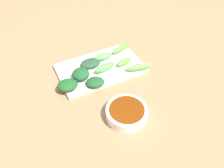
% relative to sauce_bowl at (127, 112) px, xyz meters
% --- Properties ---
extents(tabletop, '(2.10, 2.10, 0.02)m').
position_rel_sauce_bowl_xyz_m(tabletop, '(0.12, -0.02, -0.03)').
color(tabletop, '#9E7752').
rests_on(tabletop, ground).
extents(sauce_bowl, '(0.12, 0.12, 0.03)m').
position_rel_sauce_bowl_xyz_m(sauce_bowl, '(0.00, 0.00, 0.00)').
color(sauce_bowl, white).
rests_on(sauce_bowl, tabletop).
extents(serving_plate, '(0.18, 0.29, 0.01)m').
position_rel_sauce_bowl_xyz_m(serving_plate, '(0.22, -0.02, -0.01)').
color(serving_plate, silver).
rests_on(serving_plate, tabletop).
extents(broccoli_leafy_0, '(0.05, 0.07, 0.02)m').
position_rel_sauce_bowl_xyz_m(broccoli_leafy_0, '(0.24, 0.01, 0.00)').
color(broccoli_leafy_0, '#264B33').
rests_on(broccoli_leafy_0, serving_plate).
extents(broccoli_leafy_1, '(0.06, 0.06, 0.03)m').
position_rel_sauce_bowl_xyz_m(broccoli_leafy_1, '(0.20, 0.06, 0.01)').
color(broccoli_leafy_1, '#1C5429').
rests_on(broccoli_leafy_1, serving_plate).
extents(broccoli_stalk_2, '(0.04, 0.09, 0.02)m').
position_rel_sauce_bowl_xyz_m(broccoli_stalk_2, '(0.15, -0.13, 0.01)').
color(broccoli_stalk_2, '#6BBB52').
rests_on(broccoli_stalk_2, serving_plate).
extents(broccoli_leafy_3, '(0.06, 0.07, 0.03)m').
position_rel_sauce_bowl_xyz_m(broccoli_leafy_3, '(0.17, 0.12, 0.01)').
color(broccoli_leafy_3, '#1C5823').
rests_on(broccoli_leafy_3, serving_plate).
extents(broccoli_stalk_4, '(0.04, 0.08, 0.03)m').
position_rel_sauce_bowl_xyz_m(broccoli_stalk_4, '(0.20, -0.03, 0.01)').
color(broccoli_stalk_4, '#5CAD57').
rests_on(broccoli_stalk_4, serving_plate).
extents(broccoli_stalk_5, '(0.05, 0.09, 0.02)m').
position_rel_sauce_bowl_xyz_m(broccoli_stalk_5, '(0.27, -0.13, 0.01)').
color(broccoli_stalk_5, '#5FA141').
rests_on(broccoli_stalk_5, serving_plate).
extents(broccoli_stalk_6, '(0.04, 0.07, 0.02)m').
position_rel_sauce_bowl_xyz_m(broccoli_stalk_6, '(0.20, -0.10, 0.00)').
color(broccoli_stalk_6, '#68AD42').
rests_on(broccoli_stalk_6, serving_plate).
extents(broccoli_leafy_7, '(0.07, 0.07, 0.02)m').
position_rel_sauce_bowl_xyz_m(broccoli_leafy_7, '(0.15, 0.03, 0.01)').
color(broccoli_leafy_7, '#1D512B').
rests_on(broccoli_leafy_7, serving_plate).
extents(broccoli_stalk_8, '(0.03, 0.07, 0.02)m').
position_rel_sauce_bowl_xyz_m(broccoli_stalk_8, '(0.25, -0.04, 0.01)').
color(broccoli_stalk_8, '#63B357').
rests_on(broccoli_stalk_8, serving_plate).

